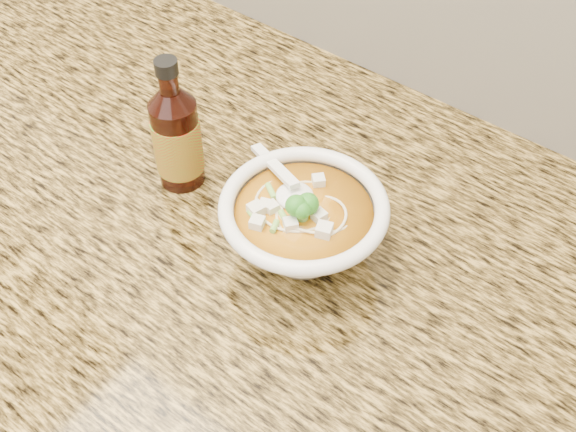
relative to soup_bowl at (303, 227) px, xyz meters
The scene contains 4 objects.
cabinet 0.63m from the soup_bowl, behind, with size 4.00×0.65×0.86m, color #32190F.
counter_slab 0.38m from the soup_bowl, behind, with size 4.00×0.68×0.04m, color #A7823D.
soup_bowl is the anchor object (origin of this frame).
hot_sauce_bottle 0.18m from the soup_bowl, behind, with size 0.07×0.07×0.16m.
Camera 1 is at (0.66, 1.27, 1.49)m, focal length 45.00 mm.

